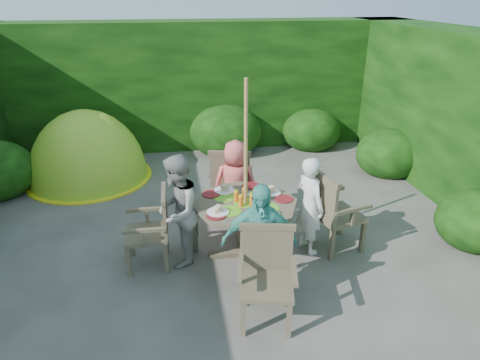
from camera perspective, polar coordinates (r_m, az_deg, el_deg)
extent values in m
plane|color=#494641|center=(5.74, -3.35, -8.00)|extent=(60.00, 60.00, 0.00)
cube|color=black|center=(9.04, -6.39, 12.47)|extent=(9.00, 1.00, 2.50)
cylinder|color=#453D2D|center=(5.26, 0.71, -6.77)|extent=(0.12, 0.12, 0.69)
cube|color=#453D2D|center=(5.43, 0.70, -9.63)|extent=(0.92, 0.10, 0.06)
cube|color=#453D2D|center=(5.43, 0.70, -9.63)|extent=(0.10, 0.92, 0.06)
cylinder|color=#453D2D|center=(5.09, 0.73, -3.21)|extent=(1.26, 1.26, 0.04)
cylinder|color=#5FBC20|center=(4.88, -1.49, -4.15)|extent=(0.29, 0.29, 0.00)
cylinder|color=#5FBC20|center=(4.96, 3.66, -3.74)|extent=(0.29, 0.29, 0.00)
cylinder|color=#5FBC20|center=(5.21, -2.05, -2.26)|extent=(0.29, 0.29, 0.00)
cylinder|color=#5FBC20|center=(5.28, 2.79, -1.91)|extent=(0.29, 0.29, 0.00)
cylinder|color=#5FBC20|center=(5.08, 0.73, -2.99)|extent=(0.29, 0.29, 0.00)
cylinder|color=white|center=(5.32, 4.11, -1.64)|extent=(0.25, 0.25, 0.01)
cylinder|color=white|center=(5.36, -2.07, -1.38)|extent=(0.25, 0.25, 0.01)
cylinder|color=white|center=(4.85, -2.97, -4.29)|extent=(0.25, 0.25, 0.01)
cylinder|color=white|center=(4.80, 3.87, -4.61)|extent=(0.25, 0.25, 0.01)
cylinder|color=red|center=(5.17, 5.87, -2.52)|extent=(0.22, 0.22, 0.01)
cylinder|color=red|center=(5.49, 1.42, -0.72)|extent=(0.22, 0.22, 0.01)
cylinder|color=red|center=(5.27, -3.85, -1.87)|extent=(0.22, 0.22, 0.01)
cylinder|color=red|center=(4.78, -3.18, -4.73)|extent=(0.22, 0.22, 0.01)
cylinder|color=red|center=(4.71, 3.42, -5.21)|extent=(0.22, 0.22, 0.01)
cylinder|color=#58AC42|center=(5.15, 3.10, -2.22)|extent=(0.18, 0.18, 0.06)
cylinder|color=olive|center=(4.92, 0.76, 0.78)|extent=(0.04, 0.04, 2.20)
cube|color=#453D2D|center=(5.51, 12.92, -4.59)|extent=(0.66, 0.67, 0.05)
cube|color=#453D2D|center=(5.61, 16.06, -7.20)|extent=(0.07, 0.07, 0.45)
cube|color=#453D2D|center=(5.91, 13.21, -5.13)|extent=(0.07, 0.07, 0.45)
cube|color=#453D2D|center=(5.35, 12.14, -8.40)|extent=(0.07, 0.07, 0.45)
cube|color=#453D2D|center=(5.67, 9.40, -6.15)|extent=(0.07, 0.07, 0.45)
cube|color=#453D2D|center=(5.25, 10.96, -2.43)|extent=(0.18, 0.55, 0.53)
cube|color=#453D2D|center=(5.23, 14.92, -3.84)|extent=(0.53, 0.19, 0.04)
cube|color=#453D2D|center=(5.61, 11.47, -1.48)|extent=(0.53, 0.19, 0.04)
cube|color=#453D2D|center=(5.18, -12.34, -7.04)|extent=(0.49, 0.51, 0.05)
cube|color=#453D2D|center=(5.49, -14.28, -7.92)|extent=(0.05, 0.05, 0.41)
cube|color=#453D2D|center=(5.14, -14.64, -10.41)|extent=(0.05, 0.05, 0.41)
cube|color=#453D2D|center=(5.46, -9.80, -7.69)|extent=(0.05, 0.05, 0.41)
cube|color=#453D2D|center=(5.10, -9.82, -10.18)|extent=(0.05, 0.05, 0.41)
cube|color=#453D2D|center=(5.04, -9.97, -4.35)|extent=(0.04, 0.50, 0.48)
cube|color=#453D2D|center=(5.31, -12.40, -3.86)|extent=(0.48, 0.05, 0.04)
cube|color=#453D2D|center=(4.87, -12.68, -6.60)|extent=(0.48, 0.05, 0.04)
cube|color=#453D2D|center=(6.25, -1.16, -0.43)|extent=(0.65, 0.64, 0.05)
cube|color=#453D2D|center=(6.54, 1.05, -1.50)|extent=(0.06, 0.06, 0.44)
cube|color=#453D2D|center=(6.58, -3.00, -1.39)|extent=(0.06, 0.06, 0.44)
cube|color=#453D2D|center=(6.13, 0.86, -3.37)|extent=(0.06, 0.06, 0.44)
cube|color=#453D2D|center=(6.16, -3.47, -3.24)|extent=(0.06, 0.06, 0.44)
cube|color=#453D2D|center=(5.90, -1.38, 1.07)|extent=(0.55, 0.16, 0.53)
cube|color=#453D2D|center=(6.15, 1.38, 1.29)|extent=(0.17, 0.53, 0.04)
cube|color=#453D2D|center=(6.19, -3.71, 1.41)|extent=(0.17, 0.53, 0.04)
cube|color=#453D2D|center=(4.27, 3.55, -13.92)|extent=(0.60, 0.59, 0.05)
cube|color=#453D2D|center=(4.24, 0.43, -17.95)|extent=(0.06, 0.06, 0.41)
cube|color=#453D2D|center=(4.25, 6.56, -18.04)|extent=(0.06, 0.06, 0.41)
cube|color=#453D2D|center=(4.57, 0.66, -14.33)|extent=(0.06, 0.06, 0.41)
cube|color=#453D2D|center=(4.58, 6.25, -14.42)|extent=(0.06, 0.06, 0.41)
cube|color=#453D2D|center=(4.30, 3.62, -9.21)|extent=(0.51, 0.15, 0.49)
cube|color=#453D2D|center=(4.15, 0.02, -11.70)|extent=(0.15, 0.49, 0.04)
cube|color=#453D2D|center=(4.16, 7.21, -11.82)|extent=(0.15, 0.49, 0.04)
imported|color=white|center=(5.31, 9.27, -3.38)|extent=(0.43, 0.53, 1.25)
imported|color=gray|center=(5.04, -8.29, -4.17)|extent=(0.68, 0.78, 1.37)
imported|color=#E05E5C|center=(5.84, -0.64, -0.52)|extent=(0.66, 0.48, 1.23)
imported|color=#4AAE9E|center=(4.43, 2.55, -8.44)|extent=(0.82, 0.44, 1.33)
ellipsoid|color=#8ADD2A|center=(8.00, -19.30, 0.27)|extent=(2.02, 2.02, 2.43)
ellipsoid|color=black|center=(7.39, -20.00, -1.84)|extent=(0.69, 0.37, 0.83)
cylinder|color=yellow|center=(8.00, -19.31, 0.36)|extent=(2.13, 2.13, 0.03)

